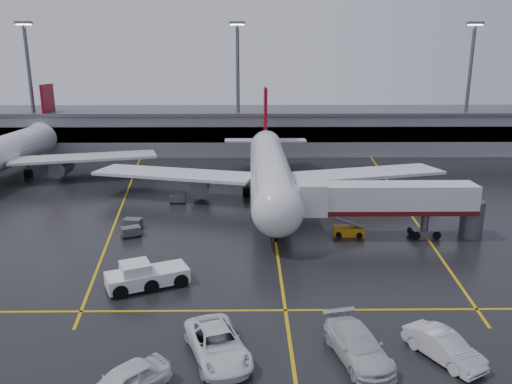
{
  "coord_description": "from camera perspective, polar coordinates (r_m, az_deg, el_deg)",
  "views": [
    {
      "loc": [
        -2.64,
        -55.99,
        18.39
      ],
      "look_at": [
        -2.0,
        -2.0,
        4.0
      ],
      "focal_mm": 34.74,
      "sensor_mm": 36.0,
      "label": 1
    }
  ],
  "objects": [
    {
      "name": "ground",
      "position": [
        58.99,
        1.92,
        -3.25
      ],
      "size": [
        220.0,
        220.0,
        0.0
      ],
      "primitive_type": "plane",
      "color": "black",
      "rests_on": "ground"
    },
    {
      "name": "apron_line_centre",
      "position": [
        58.99,
        1.92,
        -3.24
      ],
      "size": [
        0.25,
        90.0,
        0.02
      ],
      "primitive_type": "cube",
      "color": "gold",
      "rests_on": "ground"
    },
    {
      "name": "apron_line_stop",
      "position": [
        38.73,
        3.4,
        -13.44
      ],
      "size": [
        60.0,
        0.25,
        0.02
      ],
      "primitive_type": "cube",
      "color": "gold",
      "rests_on": "ground"
    },
    {
      "name": "apron_line_left",
      "position": [
        70.67,
        -14.88,
        -0.66
      ],
      "size": [
        9.99,
        69.35,
        0.02
      ],
      "primitive_type": "cube",
      "rotation": [
        0.0,
        0.0,
        0.14
      ],
      "color": "gold",
      "rests_on": "ground"
    },
    {
      "name": "apron_line_right",
      "position": [
        71.54,
        16.11,
        -0.56
      ],
      "size": [
        7.57,
        69.64,
        0.02
      ],
      "primitive_type": "cube",
      "rotation": [
        0.0,
        0.0,
        -0.1
      ],
      "color": "gold",
      "rests_on": "ground"
    },
    {
      "name": "terminal",
      "position": [
        104.9,
        0.77,
        7.22
      ],
      "size": [
        122.0,
        19.0,
        8.6
      ],
      "color": "gray",
      "rests_on": "ground"
    },
    {
      "name": "light_mast_left",
      "position": [
        106.82,
        -24.57,
        11.51
      ],
      "size": [
        3.0,
        1.2,
        25.45
      ],
      "color": "#595B60",
      "rests_on": "ground"
    },
    {
      "name": "light_mast_mid",
      "position": [
        98.09,
        -2.11,
        12.63
      ],
      "size": [
        3.0,
        1.2,
        25.45
      ],
      "color": "#595B60",
      "rests_on": "ground"
    },
    {
      "name": "light_mast_right",
      "position": [
        106.93,
        23.33,
        11.64
      ],
      "size": [
        3.0,
        1.2,
        25.45
      ],
      "color": "#595B60",
      "rests_on": "ground"
    },
    {
      "name": "main_airliner",
      "position": [
        67.25,
        1.59,
        2.75
      ],
      "size": [
        48.8,
        45.6,
        14.1
      ],
      "color": "silver",
      "rests_on": "ground"
    },
    {
      "name": "second_airliner",
      "position": [
        88.23,
        -27.23,
        4.02
      ],
      "size": [
        48.8,
        45.6,
        14.1
      ],
      "color": "silver",
      "rests_on": "ground"
    },
    {
      "name": "jet_bridge",
      "position": [
        54.02,
        14.93,
        -1.12
      ],
      "size": [
        19.9,
        3.4,
        6.05
      ],
      "color": "silver",
      "rests_on": "ground"
    },
    {
      "name": "pushback_tractor",
      "position": [
        42.88,
        -12.65,
        -9.47
      ],
      "size": [
        7.19,
        5.19,
        2.39
      ],
      "color": "silver",
      "rests_on": "ground"
    },
    {
      "name": "belt_loader",
      "position": [
        54.69,
        10.6,
        -4.42
      ],
      "size": [
        3.42,
        1.82,
        2.09
      ],
      "color": "#C6840E",
      "rests_on": "ground"
    },
    {
      "name": "service_van_a",
      "position": [
        32.97,
        -4.46,
        -17.07
      ],
      "size": [
        5.21,
        7.46,
        1.89
      ],
      "primitive_type": "imported",
      "rotation": [
        0.0,
        0.0,
        0.34
      ],
      "color": "white",
      "rests_on": "ground"
    },
    {
      "name": "service_van_b",
      "position": [
        33.37,
        11.65,
        -16.9
      ],
      "size": [
        4.11,
        7.07,
        1.92
      ],
      "primitive_type": "imported",
      "rotation": [
        0.0,
        0.0,
        0.22
      ],
      "color": "silver",
      "rests_on": "ground"
    },
    {
      "name": "service_van_c",
      "position": [
        34.86,
        20.79,
        -16.28
      ],
      "size": [
        4.26,
        5.67,
        1.79
      ],
      "primitive_type": "imported",
      "rotation": [
        0.0,
        0.0,
        0.5
      ],
      "color": "silver",
      "rests_on": "ground"
    },
    {
      "name": "service_van_d",
      "position": [
        30.57,
        -14.96,
        -20.47
      ],
      "size": [
        5.41,
        5.49,
        1.87
      ],
      "primitive_type": "imported",
      "rotation": [
        0.0,
        0.0,
        -0.77
      ],
      "color": "white",
      "rests_on": "ground"
    },
    {
      "name": "baggage_cart_a",
      "position": [
        55.02,
        -14.21,
        -4.39
      ],
      "size": [
        2.37,
        2.06,
        1.12
      ],
      "color": "#595B60",
      "rests_on": "ground"
    },
    {
      "name": "baggage_cart_b",
      "position": [
        57.73,
        -14.02,
        -3.46
      ],
      "size": [
        2.18,
        1.61,
        1.12
      ],
      "color": "#595B60",
      "rests_on": "ground"
    },
    {
      "name": "baggage_cart_c",
      "position": [
        66.57,
        -9.01,
        -0.74
      ],
      "size": [
        2.07,
        1.4,
        1.12
      ],
      "color": "#595B60",
      "rests_on": "ground"
    }
  ]
}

